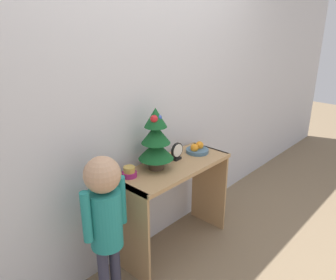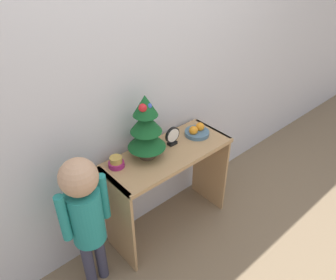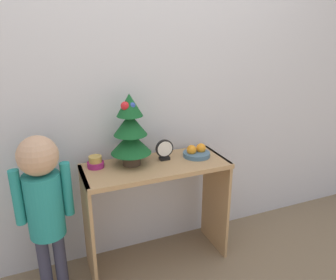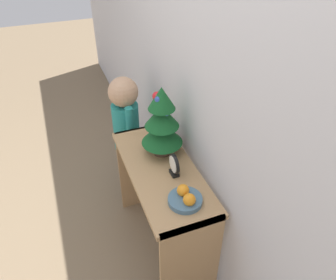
{
  "view_description": "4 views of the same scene",
  "coord_description": "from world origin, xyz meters",
  "px_view_note": "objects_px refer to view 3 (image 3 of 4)",
  "views": [
    {
      "loc": [
        -1.7,
        -1.29,
        1.77
      ],
      "look_at": [
        -0.05,
        0.22,
        0.94
      ],
      "focal_mm": 35.0,
      "sensor_mm": 36.0,
      "label": 1
    },
    {
      "loc": [
        -1.23,
        -1.19,
        2.08
      ],
      "look_at": [
        -0.03,
        0.16,
        0.87
      ],
      "focal_mm": 35.0,
      "sensor_mm": 36.0,
      "label": 2
    },
    {
      "loc": [
        -0.67,
        -1.63,
        1.58
      ],
      "look_at": [
        0.07,
        0.16,
        0.91
      ],
      "focal_mm": 35.0,
      "sensor_mm": 36.0,
      "label": 3
    },
    {
      "loc": [
        1.41,
        -0.3,
        2.03
      ],
      "look_at": [
        0.03,
        0.22,
        0.96
      ],
      "focal_mm": 35.0,
      "sensor_mm": 36.0,
      "label": 4
    }
  ],
  "objects_px": {
    "desk_clock": "(164,150)",
    "singing_bowl": "(95,162)",
    "mini_tree": "(130,130)",
    "child_figure": "(43,197)",
    "fruit_bowl": "(196,152)"
  },
  "relations": [
    {
      "from": "fruit_bowl",
      "to": "mini_tree",
      "type": "bearing_deg",
      "value": 175.77
    },
    {
      "from": "singing_bowl",
      "to": "desk_clock",
      "type": "xyz_separation_m",
      "value": [
        0.45,
        -0.05,
        0.04
      ]
    },
    {
      "from": "mini_tree",
      "to": "fruit_bowl",
      "type": "relative_size",
      "value": 2.5
    },
    {
      "from": "desk_clock",
      "to": "child_figure",
      "type": "bearing_deg",
      "value": -173.24
    },
    {
      "from": "mini_tree",
      "to": "singing_bowl",
      "type": "height_order",
      "value": "mini_tree"
    },
    {
      "from": "mini_tree",
      "to": "fruit_bowl",
      "type": "xyz_separation_m",
      "value": [
        0.45,
        -0.03,
        -0.2
      ]
    },
    {
      "from": "desk_clock",
      "to": "singing_bowl",
      "type": "bearing_deg",
      "value": 173.39
    },
    {
      "from": "fruit_bowl",
      "to": "child_figure",
      "type": "bearing_deg",
      "value": -176.17
    },
    {
      "from": "fruit_bowl",
      "to": "desk_clock",
      "type": "height_order",
      "value": "desk_clock"
    },
    {
      "from": "fruit_bowl",
      "to": "desk_clock",
      "type": "distance_m",
      "value": 0.23
    },
    {
      "from": "singing_bowl",
      "to": "desk_clock",
      "type": "relative_size",
      "value": 0.75
    },
    {
      "from": "mini_tree",
      "to": "fruit_bowl",
      "type": "height_order",
      "value": "mini_tree"
    },
    {
      "from": "child_figure",
      "to": "singing_bowl",
      "type": "bearing_deg",
      "value": 23.7
    },
    {
      "from": "mini_tree",
      "to": "child_figure",
      "type": "height_order",
      "value": "mini_tree"
    },
    {
      "from": "mini_tree",
      "to": "fruit_bowl",
      "type": "distance_m",
      "value": 0.49
    }
  ]
}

